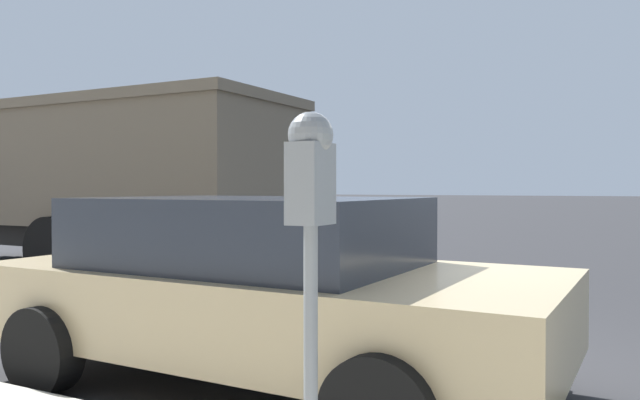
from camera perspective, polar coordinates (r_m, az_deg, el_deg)
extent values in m
plane|color=#2B2B2D|center=(5.47, 8.75, -14.62)|extent=(220.00, 220.00, 0.00)
cylinder|color=gray|center=(2.69, -0.86, -15.01)|extent=(0.06, 0.06, 1.19)
cube|color=gray|center=(2.59, -0.86, 1.50)|extent=(0.20, 0.14, 0.34)
sphere|color=gray|center=(2.59, -0.86, 5.99)|extent=(0.19, 0.19, 0.19)
cube|color=gold|center=(2.68, 0.20, 0.58)|extent=(0.01, 0.11, 0.12)
cube|color=black|center=(2.68, 0.20, 3.12)|extent=(0.01, 0.10, 0.08)
cube|color=tan|center=(4.75, -4.54, -9.50)|extent=(2.05, 4.27, 0.58)
cube|color=#232833|center=(4.77, -6.25, -2.86)|extent=(1.77, 2.41, 0.51)
cylinder|color=black|center=(5.16, 14.24, -11.93)|extent=(0.24, 0.65, 0.64)
cylinder|color=black|center=(6.33, -9.72, -9.47)|extent=(0.24, 0.65, 0.64)
cylinder|color=black|center=(4.99, -24.02, -12.45)|extent=(0.24, 0.65, 0.64)
cube|color=black|center=(11.84, -20.80, -2.74)|extent=(2.24, 7.82, 0.35)
cube|color=#6B6051|center=(10.75, -15.59, 2.86)|extent=(2.59, 4.86, 1.88)
cube|color=#6B6051|center=(10.83, -15.62, 8.26)|extent=(2.69, 4.96, 0.16)
cylinder|color=black|center=(14.76, -24.12, -2.68)|extent=(0.31, 1.04, 1.04)
cylinder|color=black|center=(10.44, -23.19, -4.24)|extent=(0.31, 1.04, 1.04)
cylinder|color=black|center=(12.20, -13.86, -3.41)|extent=(0.31, 1.04, 1.04)
cylinder|color=black|center=(9.02, -15.32, -5.02)|extent=(0.31, 1.04, 1.04)
cylinder|color=black|center=(11.01, -6.22, -3.87)|extent=(0.31, 1.04, 1.04)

